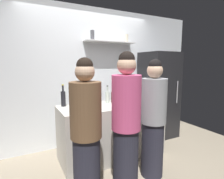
{
  "coord_description": "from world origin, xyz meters",
  "views": [
    {
      "loc": [
        -1.26,
        -2.09,
        1.55
      ],
      "look_at": [
        0.09,
        0.5,
        1.14
      ],
      "focal_mm": 29.16,
      "sensor_mm": 36.0,
      "label": 1
    }
  ],
  "objects_px": {
    "refrigerator": "(158,95)",
    "wine_bottle_green_glass": "(82,98)",
    "wine_bottle_dark_glass": "(63,98)",
    "water_bottle_plastic": "(124,97)",
    "wine_bottle_amber_glass": "(113,96)",
    "person_grey_hoodie": "(153,120)",
    "wine_bottle_pale_glass": "(107,97)",
    "person_brown_jacket": "(86,134)",
    "person_pink_top": "(126,125)",
    "utensil_holder": "(77,106)",
    "baking_pan": "(140,98)"
  },
  "relations": [
    {
      "from": "refrigerator",
      "to": "wine_bottle_green_glass",
      "type": "bearing_deg",
      "value": -173.64
    },
    {
      "from": "wine_bottle_dark_glass",
      "to": "water_bottle_plastic",
      "type": "height_order",
      "value": "wine_bottle_dark_glass"
    },
    {
      "from": "wine_bottle_amber_glass",
      "to": "person_grey_hoodie",
      "type": "xyz_separation_m",
      "value": [
        0.14,
        -0.89,
        -0.2
      ]
    },
    {
      "from": "wine_bottle_pale_glass",
      "to": "wine_bottle_green_glass",
      "type": "relative_size",
      "value": 0.92
    },
    {
      "from": "wine_bottle_pale_glass",
      "to": "wine_bottle_dark_glass",
      "type": "distance_m",
      "value": 0.73
    },
    {
      "from": "person_brown_jacket",
      "to": "person_pink_top",
      "type": "bearing_deg",
      "value": 115.58
    },
    {
      "from": "utensil_holder",
      "to": "wine_bottle_green_glass",
      "type": "relative_size",
      "value": 0.66
    },
    {
      "from": "utensil_holder",
      "to": "person_pink_top",
      "type": "distance_m",
      "value": 0.89
    },
    {
      "from": "utensil_holder",
      "to": "wine_bottle_green_glass",
      "type": "bearing_deg",
      "value": 52.62
    },
    {
      "from": "wine_bottle_pale_glass",
      "to": "wine_bottle_dark_glass",
      "type": "xyz_separation_m",
      "value": [
        -0.72,
        0.1,
        0.02
      ]
    },
    {
      "from": "baking_pan",
      "to": "person_pink_top",
      "type": "bearing_deg",
      "value": -132.69
    },
    {
      "from": "person_grey_hoodie",
      "to": "person_brown_jacket",
      "type": "height_order",
      "value": "person_brown_jacket"
    },
    {
      "from": "wine_bottle_green_glass",
      "to": "wine_bottle_amber_glass",
      "type": "height_order",
      "value": "wine_bottle_green_glass"
    },
    {
      "from": "refrigerator",
      "to": "person_brown_jacket",
      "type": "height_order",
      "value": "refrigerator"
    },
    {
      "from": "utensil_holder",
      "to": "wine_bottle_dark_glass",
      "type": "xyz_separation_m",
      "value": [
        -0.13,
        0.29,
        0.08
      ]
    },
    {
      "from": "baking_pan",
      "to": "person_grey_hoodie",
      "type": "xyz_separation_m",
      "value": [
        -0.42,
        -0.89,
        -0.12
      ]
    },
    {
      "from": "refrigerator",
      "to": "wine_bottle_dark_glass",
      "type": "relative_size",
      "value": 5.13
    },
    {
      "from": "wine_bottle_green_glass",
      "to": "person_pink_top",
      "type": "bearing_deg",
      "value": -79.31
    },
    {
      "from": "utensil_holder",
      "to": "water_bottle_plastic",
      "type": "bearing_deg",
      "value": 7.8
    },
    {
      "from": "wine_bottle_pale_glass",
      "to": "water_bottle_plastic",
      "type": "relative_size",
      "value": 1.44
    },
    {
      "from": "refrigerator",
      "to": "person_brown_jacket",
      "type": "bearing_deg",
      "value": -150.65
    },
    {
      "from": "baking_pan",
      "to": "wine_bottle_amber_glass",
      "type": "xyz_separation_m",
      "value": [
        -0.57,
        0.0,
        0.08
      ]
    },
    {
      "from": "person_pink_top",
      "to": "person_grey_hoodie",
      "type": "bearing_deg",
      "value": 177.22
    },
    {
      "from": "utensil_holder",
      "to": "wine_bottle_pale_glass",
      "type": "relative_size",
      "value": 0.72
    },
    {
      "from": "refrigerator",
      "to": "water_bottle_plastic",
      "type": "height_order",
      "value": "refrigerator"
    },
    {
      "from": "refrigerator",
      "to": "wine_bottle_green_glass",
      "type": "xyz_separation_m",
      "value": [
        -1.76,
        -0.2,
        0.11
      ]
    },
    {
      "from": "refrigerator",
      "to": "wine_bottle_amber_glass",
      "type": "distance_m",
      "value": 1.22
    },
    {
      "from": "utensil_holder",
      "to": "wine_bottle_green_glass",
      "type": "height_order",
      "value": "wine_bottle_green_glass"
    },
    {
      "from": "baking_pan",
      "to": "person_grey_hoodie",
      "type": "relative_size",
      "value": 0.21
    },
    {
      "from": "baking_pan",
      "to": "wine_bottle_pale_glass",
      "type": "height_order",
      "value": "wine_bottle_pale_glass"
    },
    {
      "from": "wine_bottle_dark_glass",
      "to": "person_pink_top",
      "type": "bearing_deg",
      "value": -67.12
    },
    {
      "from": "person_pink_top",
      "to": "person_brown_jacket",
      "type": "relative_size",
      "value": 1.05
    },
    {
      "from": "wine_bottle_amber_glass",
      "to": "person_pink_top",
      "type": "bearing_deg",
      "value": -109.9
    },
    {
      "from": "baking_pan",
      "to": "wine_bottle_green_glass",
      "type": "distance_m",
      "value": 1.13
    },
    {
      "from": "wine_bottle_green_glass",
      "to": "wine_bottle_dark_glass",
      "type": "height_order",
      "value": "wine_bottle_dark_glass"
    },
    {
      "from": "refrigerator",
      "to": "water_bottle_plastic",
      "type": "relative_size",
      "value": 8.57
    },
    {
      "from": "person_grey_hoodie",
      "to": "person_pink_top",
      "type": "relative_size",
      "value": 0.95
    },
    {
      "from": "wine_bottle_pale_glass",
      "to": "person_grey_hoodie",
      "type": "relative_size",
      "value": 0.19
    },
    {
      "from": "baking_pan",
      "to": "wine_bottle_pale_glass",
      "type": "distance_m",
      "value": 0.68
    },
    {
      "from": "wine_bottle_pale_glass",
      "to": "person_pink_top",
      "type": "height_order",
      "value": "person_pink_top"
    },
    {
      "from": "utensil_holder",
      "to": "person_grey_hoodie",
      "type": "xyz_separation_m",
      "value": [
        0.85,
        -0.7,
        -0.15
      ]
    },
    {
      "from": "person_brown_jacket",
      "to": "baking_pan",
      "type": "bearing_deg",
      "value": 157.84
    },
    {
      "from": "baking_pan",
      "to": "wine_bottle_green_glass",
      "type": "relative_size",
      "value": 1.04
    },
    {
      "from": "person_brown_jacket",
      "to": "utensil_holder",
      "type": "bearing_deg",
      "value": -155.47
    },
    {
      "from": "refrigerator",
      "to": "person_grey_hoodie",
      "type": "relative_size",
      "value": 1.11
    },
    {
      "from": "person_pink_top",
      "to": "person_brown_jacket",
      "type": "height_order",
      "value": "person_pink_top"
    },
    {
      "from": "person_pink_top",
      "to": "wine_bottle_pale_glass",
      "type": "bearing_deg",
      "value": -120.47
    },
    {
      "from": "baking_pan",
      "to": "wine_bottle_amber_glass",
      "type": "bearing_deg",
      "value": 179.67
    },
    {
      "from": "wine_bottle_amber_glass",
      "to": "baking_pan",
      "type": "bearing_deg",
      "value": -0.33
    },
    {
      "from": "wine_bottle_pale_glass",
      "to": "person_brown_jacket",
      "type": "distance_m",
      "value": 1.2
    }
  ]
}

